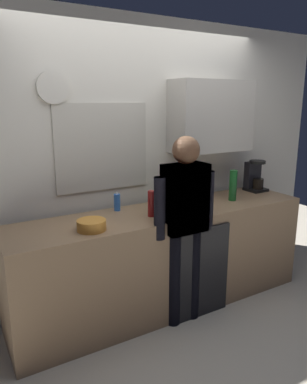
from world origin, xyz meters
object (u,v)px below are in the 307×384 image
(coffee_maker, at_px, (255,177))
(cup_blue_mug, at_px, (202,200))
(mixing_bowl, at_px, (92,225))
(bottle_red_vinegar, at_px, (152,204))
(dish_soap, at_px, (117,202))
(person_at_sink, at_px, (185,216))
(person_guest, at_px, (185,216))
(bottle_clear_soda, at_px, (162,193))
(bottle_green_wine, at_px, (233,185))

(coffee_maker, distance_m, cup_blue_mug, 0.88)
(coffee_maker, height_order, mixing_bowl, coffee_maker)
(coffee_maker, height_order, bottle_red_vinegar, coffee_maker)
(bottle_red_vinegar, bearing_deg, dish_soap, 121.38)
(person_at_sink, bearing_deg, bottle_red_vinegar, 123.02)
(coffee_maker, relative_size, person_guest, 0.21)
(cup_blue_mug, relative_size, person_guest, 0.06)
(bottle_red_vinegar, xyz_separation_m, cup_blue_mug, (0.56, 0.05, -0.06))
(bottle_clear_soda, distance_m, person_at_sink, 0.42)
(cup_blue_mug, distance_m, dish_soap, 0.79)
(cup_blue_mug, relative_size, mixing_bowl, 0.45)
(cup_blue_mug, height_order, person_guest, person_guest)
(dish_soap, bearing_deg, bottle_green_wine, -13.09)
(coffee_maker, xyz_separation_m, cup_blue_mug, (-0.86, -0.18, -0.10))
(bottle_red_vinegar, bearing_deg, person_guest, -51.51)
(person_guest, bearing_deg, cup_blue_mug, -127.56)
(cup_blue_mug, bearing_deg, bottle_clear_soda, 159.49)
(mixing_bowl, distance_m, person_guest, 0.76)
(person_at_sink, xyz_separation_m, person_guest, (0.00, 0.00, 0.00))
(bottle_green_wine, bearing_deg, cup_blue_mug, 178.47)
(mixing_bowl, xyz_separation_m, person_at_sink, (0.74, -0.16, -0.01))
(bottle_red_vinegar, relative_size, dish_soap, 1.22)
(bottle_clear_soda, height_order, person_at_sink, person_at_sink)
(mixing_bowl, xyz_separation_m, dish_soap, (0.38, 0.36, 0.04))
(coffee_maker, xyz_separation_m, person_guest, (-1.24, -0.46, -0.11))
(person_guest, bearing_deg, bottle_green_wine, -143.72)
(bottle_red_vinegar, height_order, mixing_bowl, bottle_red_vinegar)
(person_at_sink, relative_size, person_guest, 1.00)
(coffee_maker, distance_m, bottle_clear_soda, 1.21)
(person_at_sink, bearing_deg, person_guest, 0.00)
(coffee_maker, height_order, bottle_clear_soda, coffee_maker)
(cup_blue_mug, bearing_deg, bottle_red_vinegar, -175.33)
(coffee_maker, height_order, cup_blue_mug, coffee_maker)
(person_guest, bearing_deg, person_at_sink, -0.00)
(bottle_red_vinegar, distance_m, person_at_sink, 0.30)
(mixing_bowl, height_order, dish_soap, dish_soap)
(mixing_bowl, bearing_deg, person_at_sink, -11.94)
(bottle_red_vinegar, bearing_deg, bottle_green_wine, 2.22)
(dish_soap, bearing_deg, coffee_maker, -2.33)
(bottle_green_wine, distance_m, person_guest, 0.81)
(coffee_maker, bearing_deg, bottle_red_vinegar, -170.80)
(cup_blue_mug, height_order, dish_soap, dish_soap)
(dish_soap, height_order, person_at_sink, person_at_sink)
(coffee_maker, height_order, bottle_green_wine, coffee_maker)
(bottle_red_vinegar, bearing_deg, person_at_sink, -51.51)
(bottle_green_wine, relative_size, bottle_clear_soda, 1.07)
(mixing_bowl, bearing_deg, cup_blue_mug, 5.85)
(mixing_bowl, height_order, person_guest, person_guest)
(bottle_clear_soda, relative_size, dish_soap, 1.56)
(mixing_bowl, xyz_separation_m, person_guest, (0.74, -0.16, -0.01))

